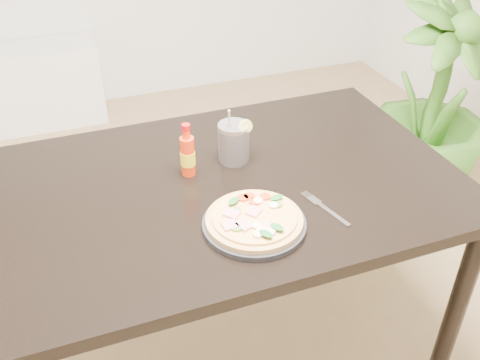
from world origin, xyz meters
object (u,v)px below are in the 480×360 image
object	(u,v)px
hot_sauce_bottle	(188,155)
cola_cup	(234,143)
fork	(324,207)
dining_table	(226,203)
houseplant	(435,105)
plate	(254,224)
pizza	(254,219)

from	to	relation	value
hot_sauce_bottle	cola_cup	size ratio (longest dim) A/B	0.91
hot_sauce_bottle	fork	size ratio (longest dim) A/B	0.92
fork	dining_table	bearing A→B (deg)	118.78
cola_cup	houseplant	xyz separation A→B (m)	(1.19, 0.48, -0.29)
dining_table	plate	bearing A→B (deg)	-90.26
pizza	cola_cup	distance (m)	0.34
hot_sauce_bottle	fork	xyz separation A→B (m)	(0.30, -0.30, -0.06)
pizza	houseplant	world-z (taller)	houseplant
dining_table	hot_sauce_bottle	distance (m)	0.19
dining_table	cola_cup	xyz separation A→B (m)	(0.06, 0.10, 0.14)
fork	hot_sauce_bottle	bearing A→B (deg)	120.88
cola_cup	fork	world-z (taller)	cola_cup
plate	houseplant	xyz separation A→B (m)	(1.26, 0.81, -0.24)
cola_cup	houseplant	bearing A→B (deg)	21.79
hot_sauce_bottle	cola_cup	bearing A→B (deg)	9.78
houseplant	hot_sauce_bottle	bearing A→B (deg)	-159.52
pizza	fork	world-z (taller)	pizza
hot_sauce_bottle	houseplant	bearing A→B (deg)	20.48
plate	fork	xyz separation A→B (m)	(0.21, 0.01, -0.01)
dining_table	houseplant	bearing A→B (deg)	24.80
fork	houseplant	bearing A→B (deg)	23.01
cola_cup	fork	bearing A→B (deg)	-65.61
houseplant	cola_cup	bearing A→B (deg)	-158.21
dining_table	houseplant	distance (m)	1.39
pizza	houseplant	bearing A→B (deg)	32.87
plate	cola_cup	bearing A→B (deg)	79.20
cola_cup	houseplant	world-z (taller)	houseplant
fork	houseplant	xyz separation A→B (m)	(1.04, 0.80, -0.24)
cola_cup	plate	bearing A→B (deg)	-100.80
pizza	hot_sauce_bottle	distance (m)	0.32
plate	pizza	distance (m)	0.02
plate	hot_sauce_bottle	size ratio (longest dim) A/B	1.62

